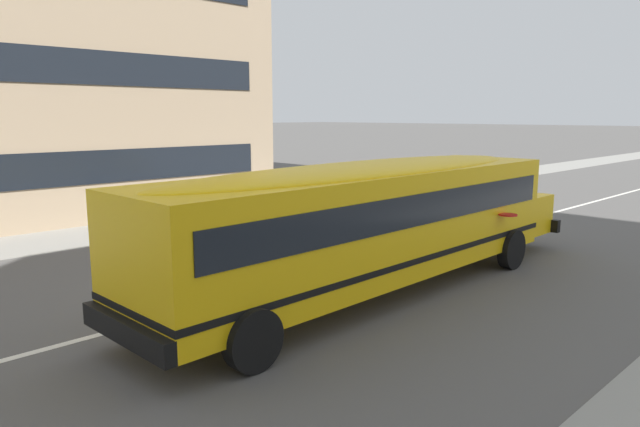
% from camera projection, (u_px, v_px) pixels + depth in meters
% --- Properties ---
extents(ground_plane, '(400.00, 400.00, 0.00)m').
position_uv_depth(ground_plane, '(252.00, 294.00, 11.83)').
color(ground_plane, '#54514F').
extents(sidewalk_far, '(120.00, 3.00, 0.01)m').
position_uv_depth(sidewalk_far, '(88.00, 235.00, 17.54)').
color(sidewalk_far, gray).
rests_on(sidewalk_far, ground_plane).
extents(lane_centreline, '(110.00, 0.16, 0.01)m').
position_uv_depth(lane_centreline, '(252.00, 293.00, 11.83)').
color(lane_centreline, silver).
rests_on(lane_centreline, ground_plane).
extents(school_bus, '(12.12, 2.87, 2.70)m').
position_uv_depth(school_bus, '(375.00, 215.00, 11.71)').
color(school_bus, yellow).
rests_on(school_bus, ground_plane).
extents(apartment_block_far_centre, '(15.19, 11.89, 13.30)m').
position_uv_depth(apartment_block_far_centre, '(22.00, 35.00, 22.34)').
color(apartment_block_far_centre, tan).
rests_on(apartment_block_far_centre, ground_plane).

